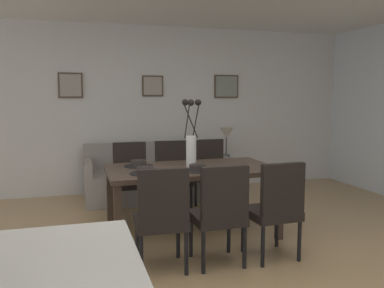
# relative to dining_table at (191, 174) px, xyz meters

# --- Properties ---
(ground_plane) EXTENTS (9.00, 9.00, 0.00)m
(ground_plane) POSITION_rel_dining_table_xyz_m (-0.30, -1.02, -0.67)
(ground_plane) COLOR tan
(back_wall_panel) EXTENTS (9.00, 0.10, 2.60)m
(back_wall_panel) POSITION_rel_dining_table_xyz_m (-0.30, 2.23, 0.63)
(back_wall_panel) COLOR silver
(back_wall_panel) RESTS_ON ground
(dining_table) EXTENTS (1.80, 0.99, 0.74)m
(dining_table) POSITION_rel_dining_table_xyz_m (0.00, 0.00, 0.00)
(dining_table) COLOR #3D2D23
(dining_table) RESTS_ON ground
(dining_chair_near_left) EXTENTS (0.47, 0.47, 0.92)m
(dining_chair_near_left) POSITION_rel_dining_table_xyz_m (-0.52, -0.87, -0.16)
(dining_chair_near_left) COLOR black
(dining_chair_near_left) RESTS_ON ground
(dining_chair_near_right) EXTENTS (0.46, 0.46, 0.92)m
(dining_chair_near_right) POSITION_rel_dining_table_xyz_m (-0.54, 0.90, -0.16)
(dining_chair_near_right) COLOR black
(dining_chair_near_right) RESTS_ON ground
(dining_chair_far_left) EXTENTS (0.44, 0.44, 0.92)m
(dining_chair_far_left) POSITION_rel_dining_table_xyz_m (0.00, -0.90, -0.16)
(dining_chair_far_left) COLOR black
(dining_chair_far_left) RESTS_ON ground
(dining_chair_far_right) EXTENTS (0.46, 0.46, 0.92)m
(dining_chair_far_right) POSITION_rel_dining_table_xyz_m (0.01, 0.91, -0.16)
(dining_chair_far_right) COLOR black
(dining_chair_far_right) RESTS_ON ground
(dining_chair_mid_left) EXTENTS (0.47, 0.47, 0.92)m
(dining_chair_mid_left) POSITION_rel_dining_table_xyz_m (0.54, -0.91, -0.16)
(dining_chair_mid_left) COLOR black
(dining_chair_mid_left) RESTS_ON ground
(dining_chair_mid_right) EXTENTS (0.47, 0.47, 0.92)m
(dining_chair_mid_right) POSITION_rel_dining_table_xyz_m (0.56, 0.93, -0.16)
(dining_chair_mid_right) COLOR black
(dining_chair_mid_right) RESTS_ON ground
(centerpiece_vase) EXTENTS (0.21, 0.23, 0.73)m
(centerpiece_vase) POSITION_rel_dining_table_xyz_m (0.00, 0.00, 0.36)
(centerpiece_vase) COLOR white
(centerpiece_vase) RESTS_ON dining_table
(placemat_near_left) EXTENTS (0.32, 0.32, 0.01)m
(placemat_near_left) POSITION_rel_dining_table_xyz_m (-0.54, -0.22, 0.08)
(placemat_near_left) COLOR black
(placemat_near_left) RESTS_ON dining_table
(bowl_near_left) EXTENTS (0.17, 0.17, 0.07)m
(bowl_near_left) POSITION_rel_dining_table_xyz_m (-0.54, -0.22, 0.11)
(bowl_near_left) COLOR #2D2826
(bowl_near_left) RESTS_ON dining_table
(placemat_near_right) EXTENTS (0.32, 0.32, 0.01)m
(placemat_near_right) POSITION_rel_dining_table_xyz_m (-0.54, 0.22, 0.08)
(placemat_near_right) COLOR black
(placemat_near_right) RESTS_ON dining_table
(bowl_near_right) EXTENTS (0.17, 0.17, 0.07)m
(bowl_near_right) POSITION_rel_dining_table_xyz_m (-0.54, 0.22, 0.11)
(bowl_near_right) COLOR #2D2826
(bowl_near_right) RESTS_ON dining_table
(placemat_far_left) EXTENTS (0.32, 0.32, 0.01)m
(placemat_far_left) POSITION_rel_dining_table_xyz_m (0.00, -0.22, 0.08)
(placemat_far_left) COLOR black
(placemat_far_left) RESTS_ON dining_table
(bowl_far_left) EXTENTS (0.17, 0.17, 0.07)m
(bowl_far_left) POSITION_rel_dining_table_xyz_m (0.00, -0.22, 0.11)
(bowl_far_left) COLOR #2D2826
(bowl_far_left) RESTS_ON dining_table
(sofa) EXTENTS (2.05, 0.84, 0.80)m
(sofa) POSITION_rel_dining_table_xyz_m (-0.07, 1.68, -0.39)
(sofa) COLOR gray
(sofa) RESTS_ON ground
(side_table) EXTENTS (0.36, 0.36, 0.52)m
(side_table) POSITION_rel_dining_table_xyz_m (1.06, 1.69, -0.41)
(side_table) COLOR black
(side_table) RESTS_ON ground
(table_lamp) EXTENTS (0.22, 0.22, 0.51)m
(table_lamp) POSITION_rel_dining_table_xyz_m (1.06, 1.69, 0.23)
(table_lamp) COLOR #4C4C51
(table_lamp) RESTS_ON side_table
(framed_picture_left) EXTENTS (0.35, 0.03, 0.38)m
(framed_picture_left) POSITION_rel_dining_table_xyz_m (-1.24, 2.16, 1.00)
(framed_picture_left) COLOR #473828
(framed_picture_center) EXTENTS (0.33, 0.03, 0.32)m
(framed_picture_center) POSITION_rel_dining_table_xyz_m (0.00, 2.16, 1.00)
(framed_picture_center) COLOR #473828
(framed_picture_right) EXTENTS (0.42, 0.03, 0.38)m
(framed_picture_right) POSITION_rel_dining_table_xyz_m (1.24, 2.16, 1.00)
(framed_picture_right) COLOR #473828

